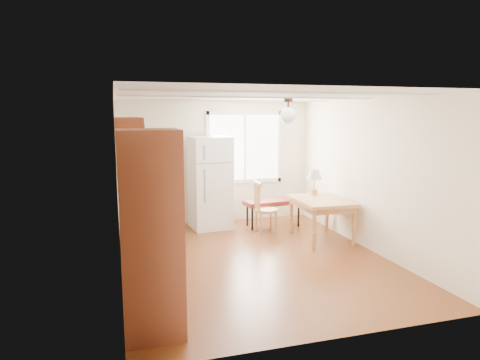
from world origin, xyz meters
name	(u,v)px	position (x,y,z in m)	size (l,w,h in m)	color
room_shell	(254,180)	(0.00, 0.00, 1.25)	(4.60, 5.60, 2.62)	#522610
kitchen_run	(142,225)	(-1.72, -0.63, 0.84)	(0.65, 3.40, 2.20)	brown
window_unit	(245,147)	(0.60, 2.47, 1.55)	(1.64, 0.05, 1.51)	white
pendant_light	(288,114)	(0.70, 0.40, 2.24)	(0.26, 0.26, 0.40)	black
refrigerator	(210,183)	(-0.24, 2.07, 0.90)	(0.80, 0.80, 1.81)	white
bench	(273,203)	(0.99, 1.80, 0.48)	(1.21, 0.56, 0.54)	#581C14
dining_table	(321,205)	(1.50, 0.70, 0.63)	(0.92, 1.20, 0.74)	#AE7642
chair	(261,204)	(0.59, 1.36, 0.56)	(0.43, 0.43, 0.98)	#AE7642
table_lamp	(314,176)	(1.55, 1.11, 1.09)	(0.28, 0.28, 0.49)	#D08C42
coffee_maker	(145,225)	(-1.72, -1.32, 1.02)	(0.22, 0.25, 0.32)	black
kettle	(140,210)	(-1.73, -0.40, 0.98)	(0.11, 0.11, 0.20)	red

